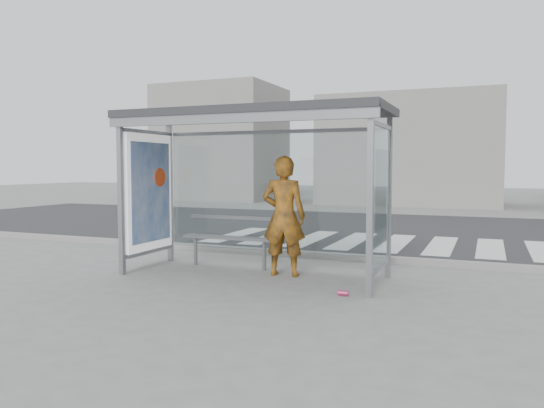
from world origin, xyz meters
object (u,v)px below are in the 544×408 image
Objects in this scene: bus_shelter at (233,151)px; bench at (230,237)px; person at (284,216)px; soda_can at (343,293)px.

bench is (-0.30, 0.44, -1.46)m from bus_shelter.
bench is at bearing -22.48° from person.
person is 13.97× the size of soda_can.
soda_can is at bearing 134.52° from person.
bench is at bearing 152.03° from soda_can.
bus_shelter reaches higher than person.
person reaches higher than soda_can.
bench is (-1.11, 0.29, -0.43)m from person.
bus_shelter is 1.32m from person.
bus_shelter is at bearing -55.72° from bench.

